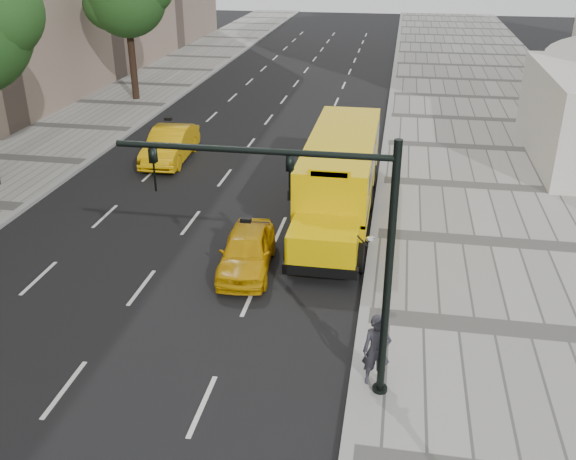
% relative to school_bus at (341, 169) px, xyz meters
% --- Properties ---
extents(ground, '(140.00, 140.00, 0.00)m').
position_rel_school_bus_xyz_m(ground, '(-4.50, -2.14, -1.76)').
color(ground, black).
rests_on(ground, ground).
extents(sidewalk_museum, '(12.00, 140.00, 0.15)m').
position_rel_school_bus_xyz_m(sidewalk_museum, '(7.50, -2.14, -1.69)').
color(sidewalk_museum, gray).
rests_on(sidewalk_museum, ground).
extents(curb_museum, '(0.30, 140.00, 0.15)m').
position_rel_school_bus_xyz_m(curb_museum, '(1.50, -2.14, -1.69)').
color(curb_museum, gray).
rests_on(curb_museum, ground).
extents(curb_far, '(0.30, 140.00, 0.15)m').
position_rel_school_bus_xyz_m(curb_far, '(-12.50, -2.14, -1.69)').
color(curb_far, gray).
rests_on(curb_far, ground).
extents(school_bus, '(2.96, 11.56, 3.19)m').
position_rel_school_bus_xyz_m(school_bus, '(0.00, 0.00, 0.00)').
color(school_bus, '#E4B700').
rests_on(school_bus, ground).
extents(taxi_near, '(1.97, 4.17, 1.38)m').
position_rel_school_bus_xyz_m(taxi_near, '(-2.50, -5.41, -1.08)').
color(taxi_near, '#D69B07').
rests_on(taxi_near, ground).
extents(taxi_far, '(1.93, 4.95, 1.61)m').
position_rel_school_bus_xyz_m(taxi_far, '(-8.68, 4.71, -0.96)').
color(taxi_far, '#D69B07').
rests_on(taxi_far, ground).
extents(pedestrian, '(0.72, 0.51, 1.87)m').
position_rel_school_bus_xyz_m(pedestrian, '(1.96, -10.75, -0.68)').
color(pedestrian, '#2F2E36').
rests_on(pedestrian, sidewalk_museum).
extents(traffic_signal, '(6.18, 0.36, 6.40)m').
position_rel_school_bus_xyz_m(traffic_signal, '(0.69, -11.03, 2.33)').
color(traffic_signal, black).
rests_on(traffic_signal, ground).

